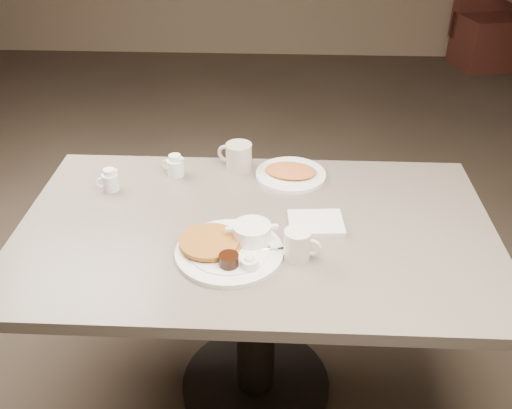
{
  "coord_description": "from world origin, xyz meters",
  "views": [
    {
      "loc": [
        0.07,
        -1.47,
        1.78
      ],
      "look_at": [
        0.0,
        0.02,
        0.82
      ],
      "focal_mm": 40.18,
      "sensor_mm": 36.0,
      "label": 1
    }
  ],
  "objects_px": {
    "main_plate": "(231,246)",
    "coffee_mug_far": "(238,157)",
    "coffee_mug_near": "(298,244)",
    "creamer_left": "(110,181)",
    "hash_plate": "(291,173)",
    "diner_table": "(256,269)",
    "creamer_right": "(175,166)"
  },
  "relations": [
    {
      "from": "diner_table",
      "to": "main_plate",
      "type": "relative_size",
      "value": 3.67
    },
    {
      "from": "coffee_mug_near",
      "to": "creamer_right",
      "type": "relative_size",
      "value": 1.37
    },
    {
      "from": "diner_table",
      "to": "creamer_right",
      "type": "distance_m",
      "value": 0.48
    },
    {
      "from": "main_plate",
      "to": "coffee_mug_near",
      "type": "distance_m",
      "value": 0.2
    },
    {
      "from": "main_plate",
      "to": "creamer_right",
      "type": "xyz_separation_m",
      "value": [
        -0.24,
        0.45,
        0.01
      ]
    },
    {
      "from": "coffee_mug_far",
      "to": "hash_plate",
      "type": "xyz_separation_m",
      "value": [
        0.19,
        -0.05,
        -0.04
      ]
    },
    {
      "from": "creamer_left",
      "to": "hash_plate",
      "type": "relative_size",
      "value": 0.28
    },
    {
      "from": "coffee_mug_near",
      "to": "creamer_left",
      "type": "distance_m",
      "value": 0.73
    },
    {
      "from": "coffee_mug_far",
      "to": "hash_plate",
      "type": "distance_m",
      "value": 0.2
    },
    {
      "from": "diner_table",
      "to": "hash_plate",
      "type": "distance_m",
      "value": 0.38
    },
    {
      "from": "diner_table",
      "to": "hash_plate",
      "type": "height_order",
      "value": "hash_plate"
    },
    {
      "from": "diner_table",
      "to": "main_plate",
      "type": "distance_m",
      "value": 0.24
    },
    {
      "from": "diner_table",
      "to": "creamer_left",
      "type": "bearing_deg",
      "value": 158.61
    },
    {
      "from": "creamer_left",
      "to": "diner_table",
      "type": "bearing_deg",
      "value": -21.39
    },
    {
      "from": "diner_table",
      "to": "coffee_mug_near",
      "type": "bearing_deg",
      "value": -48.56
    },
    {
      "from": "main_plate",
      "to": "coffee_mug_far",
      "type": "relative_size",
      "value": 2.8
    },
    {
      "from": "diner_table",
      "to": "coffee_mug_far",
      "type": "xyz_separation_m",
      "value": [
        -0.08,
        0.37,
        0.22
      ]
    },
    {
      "from": "coffee_mug_near",
      "to": "coffee_mug_far",
      "type": "relative_size",
      "value": 0.82
    },
    {
      "from": "coffee_mug_near",
      "to": "hash_plate",
      "type": "relative_size",
      "value": 0.42
    },
    {
      "from": "diner_table",
      "to": "coffee_mug_far",
      "type": "relative_size",
      "value": 10.26
    },
    {
      "from": "main_plate",
      "to": "creamer_right",
      "type": "bearing_deg",
      "value": 118.22
    },
    {
      "from": "diner_table",
      "to": "coffee_mug_near",
      "type": "xyz_separation_m",
      "value": [
        0.13,
        -0.15,
        0.22
      ]
    },
    {
      "from": "main_plate",
      "to": "coffee_mug_far",
      "type": "bearing_deg",
      "value": 91.89
    },
    {
      "from": "coffee_mug_far",
      "to": "creamer_left",
      "type": "distance_m",
      "value": 0.46
    },
    {
      "from": "main_plate",
      "to": "creamer_left",
      "type": "relative_size",
      "value": 5.11
    },
    {
      "from": "coffee_mug_near",
      "to": "hash_plate",
      "type": "height_order",
      "value": "coffee_mug_near"
    },
    {
      "from": "diner_table",
      "to": "creamer_left",
      "type": "distance_m",
      "value": 0.59
    },
    {
      "from": "hash_plate",
      "to": "creamer_left",
      "type": "bearing_deg",
      "value": -169.13
    },
    {
      "from": "coffee_mug_near",
      "to": "main_plate",
      "type": "bearing_deg",
      "value": 175.58
    },
    {
      "from": "hash_plate",
      "to": "diner_table",
      "type": "bearing_deg",
      "value": -109.13
    },
    {
      "from": "main_plate",
      "to": "hash_plate",
      "type": "xyz_separation_m",
      "value": [
        0.18,
        0.45,
        -0.01
      ]
    },
    {
      "from": "creamer_left",
      "to": "hash_plate",
      "type": "xyz_separation_m",
      "value": [
        0.62,
        0.12,
        -0.02
      ]
    }
  ]
}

